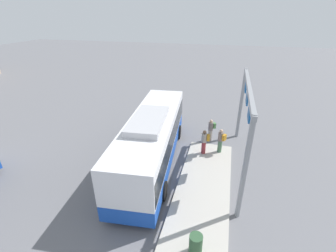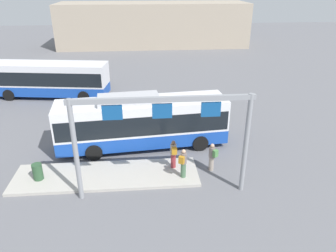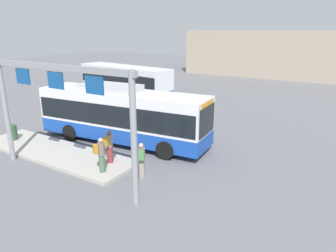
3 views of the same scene
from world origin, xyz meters
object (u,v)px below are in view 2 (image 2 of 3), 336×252
Objects in this scene: person_boarding at (183,163)px; trash_bin at (38,172)px; bus_main at (142,120)px; person_waiting_mid at (173,154)px; person_waiting_near at (212,156)px; bus_background_left at (47,78)px.

trash_bin is at bearing 117.62° from person_boarding.
bus_main reaches higher than person_waiting_mid.
person_boarding is 1.00× the size of person_waiting_mid.
person_waiting_near is at bearing -45.82° from bus_main.
trash_bin is (-9.41, -0.31, -0.28)m from person_waiting_near.
trash_bin is (-5.61, -3.54, -1.20)m from bus_main.
bus_main is at bearing 58.53° from person_boarding.
bus_main is at bearing 15.91° from person_waiting_near.
person_waiting_mid is 1.86× the size of trash_bin.
bus_background_left is 6.58× the size of person_waiting_near.
person_boarding reaches higher than person_waiting_near.
person_waiting_mid is at bearing -66.48° from bus_main.
trash_bin is (-7.68, 0.48, -0.44)m from person_boarding.
person_waiting_mid is at bearing 4.24° from trash_bin.
bus_background_left is 14.15m from trash_bin.
bus_background_left reaches higher than trash_bin.
person_boarding is 1.86× the size of trash_bin.
person_waiting_near is 1.00× the size of person_waiting_mid.
bus_background_left is 17.73m from person_boarding.
person_boarding is at bearing -45.38° from bus_background_left.
bus_main is 13.26m from bus_background_left.
person_waiting_near is at bearing -39.51° from bus_background_left.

